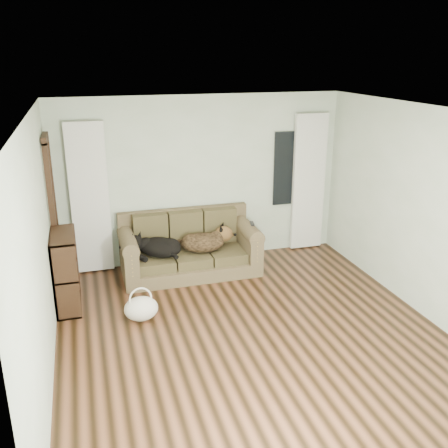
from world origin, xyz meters
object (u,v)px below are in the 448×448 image
object	(u,v)px
sofa	(190,245)
dog_black_lab	(157,247)
tote_bag	(141,308)
bookshelf	(66,271)
dog_shepherd	(205,241)

from	to	relation	value
sofa	dog_black_lab	bearing A→B (deg)	-174.57
tote_bag	bookshelf	bearing A→B (deg)	143.50
tote_bag	sofa	bearing A→B (deg)	53.80
tote_bag	dog_black_lab	bearing A→B (deg)	71.22
bookshelf	tote_bag	bearing A→B (deg)	-28.74
dog_shepherd	bookshelf	bearing A→B (deg)	24.14
dog_black_lab	tote_bag	distance (m)	1.29
sofa	tote_bag	size ratio (longest dim) A/B	4.76
sofa	dog_black_lab	world-z (taller)	sofa
dog_black_lab	bookshelf	world-z (taller)	bookshelf
dog_black_lab	bookshelf	bearing A→B (deg)	-120.09
dog_shepherd	tote_bag	size ratio (longest dim) A/B	1.61
dog_black_lab	dog_shepherd	world-z (taller)	dog_shepherd
dog_shepherd	tote_bag	xyz separation A→B (m)	(-1.13, -1.20, -0.33)
sofa	tote_bag	world-z (taller)	sofa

